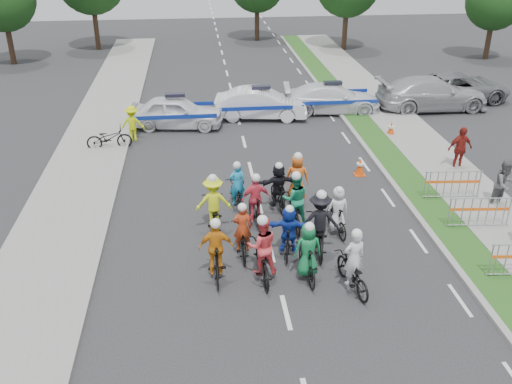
{
  "coord_description": "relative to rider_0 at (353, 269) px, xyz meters",
  "views": [
    {
      "loc": [
        -2.01,
        -11.46,
        9.11
      ],
      "look_at": [
        -0.25,
        4.73,
        1.1
      ],
      "focal_mm": 40.0,
      "sensor_mm": 36.0,
      "label": 1
    }
  ],
  "objects": [
    {
      "name": "rider_5",
      "position": [
        -1.43,
        1.86,
        0.09
      ],
      "size": [
        1.39,
        1.65,
        1.68
      ],
      "rotation": [
        0.0,
        0.0,
        2.95
      ],
      "color": "black",
      "rests_on": "ground"
    },
    {
      "name": "rider_2",
      "position": [
        -2.33,
        0.79,
        0.11
      ],
      "size": [
        0.86,
        1.98,
        1.99
      ],
      "rotation": [
        0.0,
        0.0,
        3.19
      ],
      "color": "black",
      "rests_on": "ground"
    },
    {
      "name": "cone_1",
      "position": [
        4.75,
        11.16,
        -0.28
      ],
      "size": [
        0.4,
        0.4,
        0.7
      ],
      "color": "#F24C0C",
      "rests_on": "ground"
    },
    {
      "name": "cone_0",
      "position": [
        2.22,
        7.2,
        -0.28
      ],
      "size": [
        0.4,
        0.4,
        0.7
      ],
      "color": "#F24C0C",
      "rests_on": "ground"
    },
    {
      "name": "rider_0",
      "position": [
        0.0,
        0.0,
        0.0
      ],
      "size": [
        0.98,
        1.94,
        1.89
      ],
      "rotation": [
        0.0,
        0.0,
        3.33
      ],
      "color": "black",
      "rests_on": "ground"
    },
    {
      "name": "rider_6",
      "position": [
        -2.76,
        2.01,
        -0.04
      ],
      "size": [
        0.61,
        1.72,
        1.75
      ],
      "rotation": [
        0.0,
        0.0,
        3.13
      ],
      "color": "black",
      "rests_on": "ground"
    },
    {
      "name": "spectator_1",
      "position": [
        6.3,
        4.07,
        0.24
      ],
      "size": [
        1.01,
        0.9,
        1.73
      ],
      "primitive_type": "imported",
      "rotation": [
        0.0,
        0.0,
        0.35
      ],
      "color": "#55565A",
      "rests_on": "ground"
    },
    {
      "name": "barrier_2",
      "position": [
        4.8,
        4.75,
        -0.06
      ],
      "size": [
        2.03,
        0.66,
        1.12
      ],
      "primitive_type": null,
      "rotation": [
        0.0,
        0.0,
        -0.08
      ],
      "color": "#A5A8AD",
      "rests_on": "ground"
    },
    {
      "name": "sidewalk_right",
      "position": [
        5.7,
        4.18,
        -0.56
      ],
      "size": [
        2.4,
        60.0,
        0.13
      ],
      "primitive_type": "cube",
      "color": "gray",
      "rests_on": "ground"
    },
    {
      "name": "marshal_hiviz",
      "position": [
        -6.74,
        11.88,
        0.17
      ],
      "size": [
        1.08,
        0.69,
        1.59
      ],
      "primitive_type": "imported",
      "rotation": [
        0.0,
        0.0,
        3.04
      ],
      "color": "#CEE10B",
      "rests_on": "ground"
    },
    {
      "name": "rider_11",
      "position": [
        -1.31,
        4.76,
        0.12
      ],
      "size": [
        1.45,
        1.72,
        1.76
      ],
      "rotation": [
        0.0,
        0.0,
        3.29
      ],
      "color": "black",
      "rests_on": "ground"
    },
    {
      "name": "rider_3",
      "position": [
        -3.56,
        0.9,
        0.11
      ],
      "size": [
        0.96,
        1.82,
        1.91
      ],
      "rotation": [
        0.0,
        0.0,
        3.13
      ],
      "color": "black",
      "rests_on": "ground"
    },
    {
      "name": "civilian_sedan",
      "position": [
        8.06,
        14.8,
        0.2
      ],
      "size": [
        5.68,
        2.38,
        1.64
      ],
      "primitive_type": "imported",
      "rotation": [
        0.0,
        0.0,
        1.58
      ],
      "color": "#AFAFB4",
      "rests_on": "ground"
    },
    {
      "name": "police_car_0",
      "position": [
        -4.87,
        13.45,
        0.11
      ],
      "size": [
        4.52,
        2.29,
        1.47
      ],
      "primitive_type": "imported",
      "rotation": [
        0.0,
        0.0,
        1.44
      ],
      "color": "white",
      "rests_on": "ground"
    },
    {
      "name": "rider_12",
      "position": [
        -2.68,
        4.96,
        -0.04
      ],
      "size": [
        0.89,
        1.81,
        1.76
      ],
      "rotation": [
        0.0,
        0.0,
        3.32
      ],
      "color": "black",
      "rests_on": "ground"
    },
    {
      "name": "spectator_2",
      "position": [
        6.16,
        7.27,
        0.26
      ],
      "size": [
        1.09,
        0.59,
        1.77
      ],
      "primitive_type": "imported",
      "rotation": [
        0.0,
        0.0,
        0.16
      ],
      "color": "maroon",
      "rests_on": "ground"
    },
    {
      "name": "parked_bike",
      "position": [
        -7.67,
        10.98,
        -0.13
      ],
      "size": [
        1.95,
        0.85,
        0.99
      ],
      "primitive_type": "imported",
      "rotation": [
        0.0,
        0.0,
        1.68
      ],
      "color": "black",
      "rests_on": "ground"
    },
    {
      "name": "tree_2",
      "position": [
        16.1,
        25.18,
        3.21
      ],
      "size": [
        3.85,
        3.85,
        5.77
      ],
      "color": "#382619",
      "rests_on": "ground"
    },
    {
      "name": "rider_1",
      "position": [
        -1.11,
        0.6,
        0.08
      ],
      "size": [
        0.79,
        1.75,
        1.81
      ],
      "rotation": [
        0.0,
        0.0,
        3.2
      ],
      "color": "black",
      "rests_on": "ground"
    },
    {
      "name": "police_car_2",
      "position": [
        2.87,
        14.92,
        0.08
      ],
      "size": [
        5.02,
        2.39,
        1.41
      ],
      "primitive_type": "imported",
      "rotation": [
        0.0,
        0.0,
        1.48
      ],
      "color": "white",
      "rests_on": "ground"
    },
    {
      "name": "ground",
      "position": [
        -1.9,
        -0.82,
        -0.62
      ],
      "size": [
        90.0,
        90.0,
        0.0
      ],
      "primitive_type": "plane",
      "color": "#28282B",
      "rests_on": "ground"
    },
    {
      "name": "civilian_suv",
      "position": [
        9.95,
        15.99,
        0.14
      ],
      "size": [
        5.61,
        2.86,
        1.52
      ],
      "primitive_type": "imported",
      "rotation": [
        0.0,
        0.0,
        1.63
      ],
      "color": "slate",
      "rests_on": "ground"
    },
    {
      "name": "grass_strip",
      "position": [
        3.9,
        4.18,
        -0.57
      ],
      "size": [
        1.2,
        60.0,
        0.11
      ],
      "primitive_type": "cube",
      "color": "#1B4E19",
      "rests_on": "ground"
    },
    {
      "name": "rider_10",
      "position": [
        -3.53,
        3.55,
        0.14
      ],
      "size": [
        1.11,
        1.96,
        1.98
      ],
      "rotation": [
        0.0,
        0.0,
        3.17
      ],
      "color": "black",
      "rests_on": "ground"
    },
    {
      "name": "rider_4",
      "position": [
        -0.5,
        1.96,
        0.17
      ],
      "size": [
        1.21,
        2.08,
        2.05
      ],
      "rotation": [
        0.0,
        0.0,
        3.03
      ],
      "color": "black",
      "rests_on": "ground"
    },
    {
      "name": "rider_7",
      "position": [
        0.28,
        2.93,
        0.03
      ],
      "size": [
        0.76,
        1.63,
        1.67
      ],
      "rotation": [
        0.0,
        0.0,
        3.29
      ],
      "color": "black",
      "rests_on": "ground"
    },
    {
      "name": "sidewalk_left",
      "position": [
        -8.4,
        4.18,
        -0.56
      ],
      "size": [
        3.0,
        60.0,
        0.13
      ],
      "primitive_type": "cube",
      "color": "gray",
      "rests_on": "ground"
    },
    {
      "name": "police_car_1",
      "position": [
        -0.79,
        14.32,
        0.11
      ],
      "size": [
        4.62,
        2.13,
        1.47
      ],
      "primitive_type": "imported",
      "rotation": [
        0.0,
        0.0,
        1.44
      ],
      "color": "white",
      "rests_on": "ground"
    },
    {
      "name": "rider_8",
      "position": [
        -0.97,
        3.47,
        0.11
      ],
      "size": [
        0.83,
        1.95,
        1.99
      ],
      "rotation": [
        0.0,
        0.0,
        3.13
      ],
      "color": "black",
      "rests_on": "ground"
    },
    {
      "name": "barrier_1",
      "position": [
        4.8,
        2.7,
        -0.06
      ],
      "size": [
        2.04,
        0.67,
        1.12
      ],
      "primitive_type": null,
      "rotation": [
        0.0,
        0.0,
        -0.09
      ],
      "color": "#A5A8AD",
      "rests_on": "ground"
    },
    {
      "name": "curb_right",
      "position": [
        3.2,
        4.18,
        -0.56
      ],
      "size": [
        0.2,
        60.0,
        0.12
      ],
      "primitive_type": "cube",
      "color": "gray",
      "rests_on": "ground"
    },
    {
      "name": "rider_9",
      "position": [
        -2.18,
        3.73,
        0.09
      ],
      "size": [
        0.98,
        1.82,
        1.85
      ],
      "rotation": [
        0.0,
        0.0,
        3.29
      ],
      "color": "black",
      "rests_on": "ground"
    },
    {
      "name": "rider_13",
      "position": [
        -0.62,
        5.12,
        0.13
      ],
      "size": [
        0.89,
        1.9,
        1.93
      ],
      "rotation": [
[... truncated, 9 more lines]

